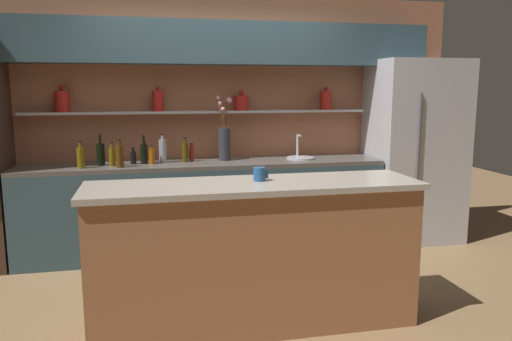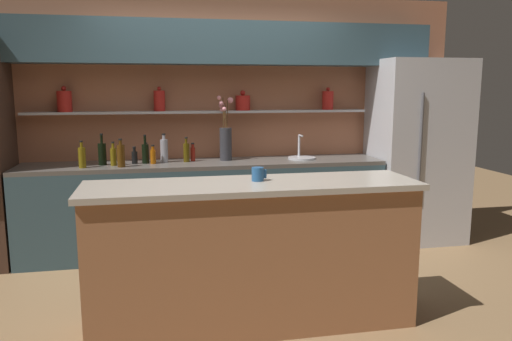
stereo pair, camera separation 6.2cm
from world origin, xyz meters
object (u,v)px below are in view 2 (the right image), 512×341
flower_vase (226,139)px  coffee_mug (258,174)px  bottle_oil_6 (113,156)px  bottle_oil_8 (186,152)px  sink_fixture (302,157)px  bottle_wine_3 (102,154)px  bottle_sauce_2 (146,154)px  bottle_sauce_5 (193,153)px  bottle_sauce_1 (153,156)px  bottle_spirit_4 (121,155)px  bottle_wine_0 (145,153)px  bottle_oil_10 (82,157)px  bottle_spirit_9 (164,150)px  bottle_sauce_7 (135,157)px  refrigerator (417,151)px

flower_vase → coffee_mug: size_ratio=6.35×
bottle_oil_6 → bottle_oil_8: bearing=9.0°
sink_fixture → bottle_wine_3: 1.99m
bottle_sauce_2 → bottle_sauce_5: 0.46m
bottle_sauce_2 → bottle_wine_3: 0.43m
bottle_sauce_1 → bottle_spirit_4: size_ratio=0.70×
bottle_wine_0 → coffee_mug: bottle_wine_0 is taller
bottle_sauce_1 → bottle_spirit_4: 0.33m
bottle_oil_10 → bottle_sauce_5: bearing=12.5°
bottle_spirit_9 → bottle_sauce_2: bearing=159.2°
bottle_oil_8 → bottle_spirit_9: (-0.22, 0.01, 0.02)m
bottle_oil_8 → coffee_mug: bearing=-77.1°
bottle_spirit_9 → coffee_mug: (0.60, -1.69, 0.03)m
bottle_sauce_2 → bottle_sauce_7: 0.15m
bottle_sauce_5 → bottle_spirit_9: bearing=-174.2°
bottle_sauce_5 → bottle_oil_6: (-0.76, -0.15, 0.01)m
flower_vase → bottle_spirit_9: 0.63m
bottle_oil_10 → flower_vase: bearing=9.6°
flower_vase → bottle_wine_3: 1.21m
bottle_wine_0 → bottle_sauce_7: 0.11m
refrigerator → bottle_oil_10: (-3.44, -0.11, 0.05)m
refrigerator → flower_vase: size_ratio=2.97×
bottle_wine_3 → bottle_oil_8: size_ratio=1.22×
bottle_spirit_4 → bottle_oil_10: bearing=176.3°
flower_vase → bottle_sauce_2: (-0.80, 0.04, -0.13)m
bottle_oil_10 → refrigerator: bearing=1.8°
flower_vase → bottle_sauce_1: 0.75m
bottle_sauce_1 → bottle_oil_8: bearing=11.5°
bottle_sauce_1 → bottle_sauce_5: size_ratio=1.00×
bottle_sauce_1 → bottle_sauce_5: bearing=14.6°
bottle_wine_0 → bottle_spirit_9: bearing=10.4°
bottle_spirit_9 → bottle_oil_8: bearing=-1.8°
sink_fixture → bottle_spirit_4: size_ratio=1.08×
flower_vase → bottle_wine_3: flower_vase is taller
bottle_oil_10 → bottle_oil_6: bearing=17.0°
bottle_oil_6 → bottle_sauce_7: size_ratio=1.35×
bottle_oil_8 → bottle_spirit_9: size_ratio=0.87×
flower_vase → bottle_oil_6: size_ratio=2.87×
bottle_wine_0 → bottle_sauce_7: bearing=-179.5°
sink_fixture → bottle_spirit_4: bearing=-174.3°
bottle_spirit_4 → coffee_mug: (1.00, -1.46, 0.04)m
bottle_wine_3 → bottle_spirit_9: 0.59m
sink_fixture → bottle_oil_10: 2.16m
coffee_mug → bottle_spirit_9: bearing=109.7°
bottle_wine_0 → bottle_sauce_2: (0.01, 0.10, -0.02)m
flower_vase → bottle_spirit_9: size_ratio=2.29×
coffee_mug → bottle_spirit_4: bearing=124.4°
refrigerator → bottle_wine_3: bearing=179.5°
sink_fixture → bottle_sauce_5: bearing=176.4°
bottle_oil_6 → coffee_mug: (1.08, -1.57, 0.06)m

